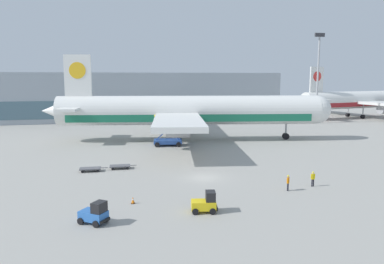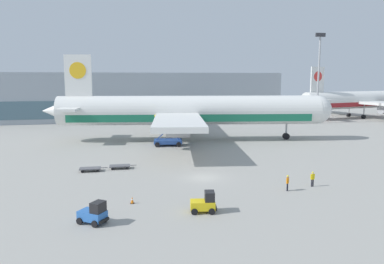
% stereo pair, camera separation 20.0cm
% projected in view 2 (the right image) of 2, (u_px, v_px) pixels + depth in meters
% --- Properties ---
extents(ground_plane, '(400.00, 400.00, 0.00)m').
position_uv_depth(ground_plane, '(204.00, 178.00, 47.31)').
color(ground_plane, '#9E9B93').
extents(terminal_building, '(90.00, 18.20, 14.00)m').
position_uv_depth(terminal_building, '(132.00, 96.00, 114.53)').
color(terminal_building, '#9EA8B2').
rests_on(terminal_building, ground_plane).
extents(light_mast, '(2.80, 0.50, 24.48)m').
position_uv_depth(light_mast, '(319.00, 72.00, 101.82)').
color(light_mast, '#9EA0A5').
rests_on(light_mast, ground_plane).
extents(airplane_main, '(57.74, 48.66, 17.00)m').
position_uv_depth(airplane_main, '(186.00, 112.00, 74.94)').
color(airplane_main, white).
rests_on(airplane_main, ground_plane).
extents(airplane_distant, '(53.32, 45.10, 15.76)m').
position_uv_depth(airplane_distant, '(364.00, 100.00, 119.06)').
color(airplane_distant, white).
rests_on(airplane_distant, ground_plane).
extents(scissor_lift_loader, '(5.62, 4.10, 5.69)m').
position_uv_depth(scissor_lift_loader, '(168.00, 134.00, 69.49)').
color(scissor_lift_loader, '#284C99').
rests_on(scissor_lift_loader, ground_plane).
extents(baggage_tug_foreground, '(2.66, 2.01, 2.00)m').
position_uv_depth(baggage_tug_foreground, '(205.00, 203.00, 35.11)').
color(baggage_tug_foreground, yellow).
rests_on(baggage_tug_foreground, ground_plane).
extents(baggage_tug_mid, '(2.80, 2.63, 2.00)m').
position_uv_depth(baggage_tug_mid, '(94.00, 214.00, 32.38)').
color(baggage_tug_mid, '#2D66B7').
rests_on(baggage_tug_mid, ground_plane).
extents(baggage_dolly_lead, '(3.72, 1.58, 0.48)m').
position_uv_depth(baggage_dolly_lead, '(90.00, 169.00, 50.50)').
color(baggage_dolly_lead, '#56565B').
rests_on(baggage_dolly_lead, ground_plane).
extents(baggage_dolly_second, '(3.72, 1.58, 0.48)m').
position_uv_depth(baggage_dolly_second, '(120.00, 166.00, 51.97)').
color(baggage_dolly_second, '#56565B').
rests_on(baggage_dolly_second, ground_plane).
extents(ground_crew_near, '(0.57, 0.25, 1.78)m').
position_uv_depth(ground_crew_near, '(313.00, 178.00, 43.37)').
color(ground_crew_near, black).
rests_on(ground_crew_near, ground_plane).
extents(ground_crew_far, '(0.40, 0.46, 1.79)m').
position_uv_depth(ground_crew_far, '(288.00, 182.00, 41.72)').
color(ground_crew_far, black).
rests_on(ground_crew_far, ground_plane).
extents(traffic_cone_near, '(0.40, 0.40, 0.72)m').
position_uv_depth(traffic_cone_near, '(132.00, 200.00, 37.60)').
color(traffic_cone_near, black).
rests_on(traffic_cone_near, ground_plane).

